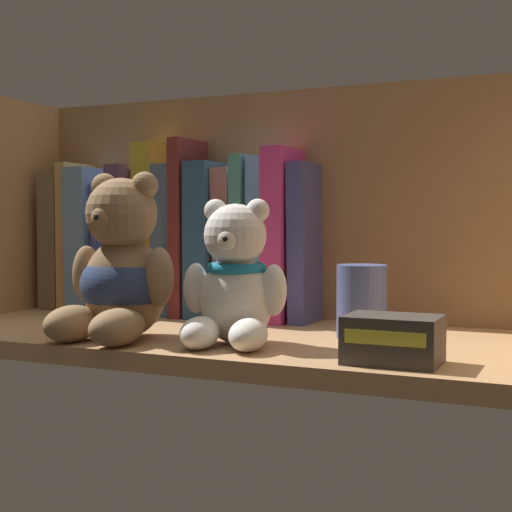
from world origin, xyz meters
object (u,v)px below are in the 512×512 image
object	(u,v)px
book_4	(140,239)
book_9	(236,243)
book_5	(158,229)
book_2	(99,239)
book_3	(121,248)
book_0	(68,241)
pillar_candle	(362,301)
teddy_bear_smaller	(234,282)
book_6	(179,240)
book_10	(252,238)
small_product_box	(393,339)
book_1	(83,236)
book_8	(214,240)
book_7	(195,228)
teddy_bear_larger	(121,273)
book_12	(288,235)
book_11	(268,239)
book_13	(309,243)

from	to	relation	value
book_4	book_9	xyz separation A→B (cm)	(15.51, 0.00, -0.37)
book_4	book_5	distance (cm)	3.56
book_2	book_3	xyz separation A→B (cm)	(3.87, 0.00, -1.21)
book_0	book_2	size ratio (longest dim) A/B	0.96
book_2	pillar_candle	world-z (taller)	book_2
book_2	teddy_bear_smaller	distance (cm)	38.89
book_6	book_10	distance (cm)	11.40
teddy_bear_smaller	small_product_box	distance (cm)	18.68
book_6	teddy_bear_smaller	size ratio (longest dim) A/B	1.35
book_1	book_8	xyz separation A→B (cm)	(22.28, 0.00, -0.30)
book_7	book_3	bearing A→B (deg)	180.00
book_2	teddy_bear_smaller	bearing A→B (deg)	-32.53
book_5	book_10	size ratio (longest dim) A/B	1.10
book_7	book_8	size ratio (longest dim) A/B	1.15
book_0	book_8	world-z (taller)	book_8
book_1	teddy_bear_larger	world-z (taller)	book_1
book_9	book_5	bearing A→B (deg)	180.00
book_5	book_9	size ratio (longest dim) A/B	1.19
book_4	book_5	xyz separation A→B (cm)	(3.21, 0.00, 1.55)
book_7	book_12	world-z (taller)	book_7
book_3	book_11	distance (cm)	23.63
book_8	book_10	distance (cm)	5.84
book_2	book_11	distance (cm)	27.46
book_1	book_3	size ratio (longest dim) A/B	1.18
book_3	book_9	size ratio (longest dim) A/B	0.91
book_2	book_6	world-z (taller)	same
teddy_bear_larger	book_11	bearing A→B (deg)	69.87
book_2	teddy_bear_smaller	xyz separation A→B (cm)	(32.64, -20.81, -3.79)
book_10	book_6	bearing A→B (deg)	180.00
book_0	pillar_candle	world-z (taller)	book_0
book_13	teddy_bear_larger	bearing A→B (deg)	-122.26
book_5	book_7	distance (cm)	6.02
book_3	book_8	size ratio (longest dim) A/B	0.87
book_8	book_13	distance (cm)	14.01
book_6	book_11	distance (cm)	13.69
book_3	small_product_box	xyz separation A→B (cm)	(46.59, -24.29, -6.94)
book_10	book_11	distance (cm)	2.31
book_11	small_product_box	world-z (taller)	book_11
book_5	book_6	distance (cm)	3.76
pillar_candle	book_12	bearing A→B (deg)	140.51
book_12	pillar_candle	distance (cm)	18.55
book_4	book_13	xyz separation A→B (cm)	(26.18, 0.00, -0.20)
book_7	book_13	world-z (taller)	book_7
book_2	book_4	size ratio (longest dim) A/B	0.99
book_2	book_10	world-z (taller)	book_10
book_10	book_11	size ratio (longest dim) A/B	1.01
teddy_bear_smaller	small_product_box	world-z (taller)	teddy_bear_smaller
book_3	book_11	bearing A→B (deg)	0.00
book_12	small_product_box	bearing A→B (deg)	-50.41
book_8	pillar_candle	size ratio (longest dim) A/B	2.56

